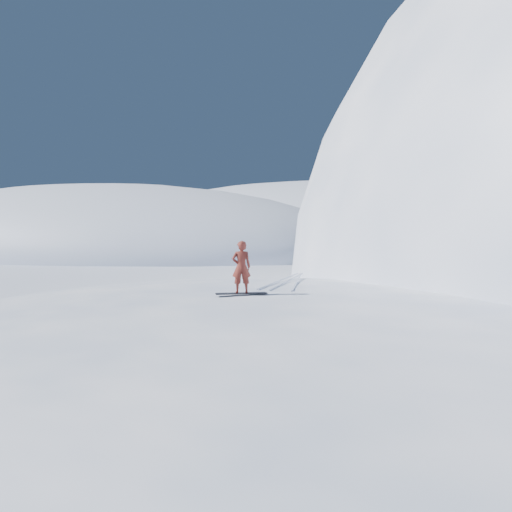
% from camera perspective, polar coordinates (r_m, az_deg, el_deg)
% --- Properties ---
extents(ground, '(400.00, 400.00, 0.00)m').
position_cam_1_polar(ground, '(12.99, 1.44, -16.18)').
color(ground, white).
rests_on(ground, ground).
extents(near_ridge, '(36.00, 28.00, 4.80)m').
position_cam_1_polar(near_ridge, '(15.33, 9.80, -13.20)').
color(near_ridge, white).
rests_on(near_ridge, ground).
extents(far_ridge_a, '(120.00, 70.00, 28.00)m').
position_cam_1_polar(far_ridge_a, '(103.57, -20.22, 0.45)').
color(far_ridge_a, white).
rests_on(far_ridge_a, ground).
extents(far_ridge_c, '(140.00, 90.00, 36.00)m').
position_cam_1_polar(far_ridge_c, '(129.34, 5.89, 1.09)').
color(far_ridge_c, white).
rests_on(far_ridge_c, ground).
extents(wind_bumps, '(16.00, 14.40, 1.00)m').
position_cam_1_polar(wind_bumps, '(15.04, 2.95, -13.48)').
color(wind_bumps, white).
rests_on(wind_bumps, ground).
extents(snowboard, '(1.45, 1.13, 0.03)m').
position_cam_1_polar(snowboard, '(13.85, -1.84, -4.69)').
color(snowboard, black).
rests_on(snowboard, near_ridge).
extents(snowboarder, '(0.69, 0.64, 1.58)m').
position_cam_1_polar(snowboarder, '(13.77, -1.85, -1.38)').
color(snowboarder, maroon).
rests_on(snowboarder, snowboard).
extents(vapor_plume, '(8.72, 6.98, 6.10)m').
position_cam_1_polar(vapor_plume, '(82.09, -25.02, -0.26)').
color(vapor_plume, white).
rests_on(vapor_plume, ground).
extents(board_tracks, '(2.11, 5.94, 0.04)m').
position_cam_1_polar(board_tracks, '(17.63, 4.12, -3.02)').
color(board_tracks, silver).
rests_on(board_tracks, ground).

